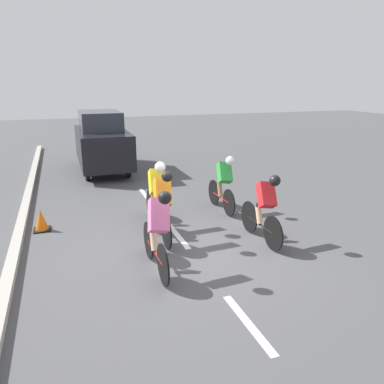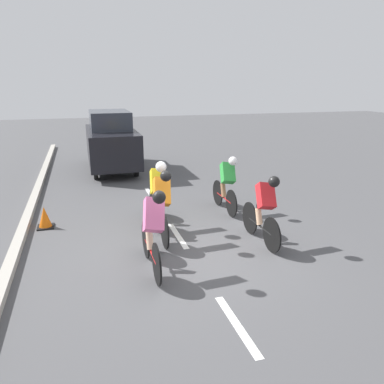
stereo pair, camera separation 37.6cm
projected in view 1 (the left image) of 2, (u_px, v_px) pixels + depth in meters
ground_plane at (190, 251)px, 7.30m from camera, size 60.00×60.00×0.00m
lane_stripe_near at (248, 323)px, 5.10m from camera, size 0.12×1.40×0.01m
lane_stripe_mid at (178, 236)px, 7.99m from camera, size 0.12×1.40×0.01m
lane_stripe_far at (145, 195)px, 10.89m from camera, size 0.12×1.40×0.01m
curb at (14, 255)px, 6.95m from camera, size 0.20×25.65×0.14m
cyclist_yellow at (156, 191)px, 8.36m from camera, size 0.38×1.67×1.53m
cyclist_orange at (162, 204)px, 7.56m from camera, size 0.40×1.68×1.53m
cyclist_pink at (158, 229)px, 6.27m from camera, size 0.42×1.73×1.52m
cyclist_red at (264, 206)px, 7.50m from camera, size 0.40×1.68×1.46m
cyclist_green at (223, 182)px, 9.36m from camera, size 0.39×1.63×1.45m
support_car at (102, 142)px, 13.66m from camera, size 1.70×4.14×2.15m
traffic_cone at (41, 220)px, 8.24m from camera, size 0.36×0.36×0.49m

